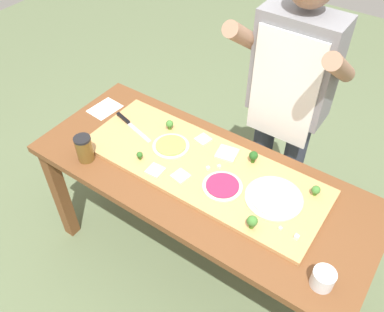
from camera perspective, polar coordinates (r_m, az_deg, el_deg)
name	(u,v)px	position (r m, az deg, el deg)	size (l,w,h in m)	color
ground_plane	(199,259)	(2.65, 1.02, -14.18)	(8.00, 8.00, 0.00)	#60704C
prep_table	(201,189)	(2.10, 1.25, -4.58)	(1.75, 0.72, 0.78)	brown
cutting_board	(202,167)	(2.04, 1.42, -1.55)	(1.26, 0.47, 0.02)	tan
chefs_knife	(129,123)	(2.30, -8.82, 4.57)	(0.30, 0.10, 0.02)	#B7BABF
pizza_whole_beet_magenta	(222,186)	(1.94, 4.27, -4.21)	(0.19, 0.19, 0.02)	beige
pizza_whole_cheese_artichoke	(274,198)	(1.92, 11.35, -5.74)	(0.27, 0.27, 0.02)	beige
pizza_whole_pesto_green	(171,146)	(2.13, -2.96, 1.41)	(0.19, 0.19, 0.02)	beige
pizza_slice_far_right	(227,153)	(2.10, 4.90, 0.35)	(0.10, 0.10, 0.01)	beige
pizza_slice_near_right	(181,176)	(1.98, -1.60, -2.84)	(0.07, 0.07, 0.01)	beige
pizza_slice_near_left	(203,140)	(2.17, 1.56, 2.31)	(0.07, 0.07, 0.01)	beige
pizza_slice_far_left	(155,171)	(2.01, -5.15, -2.03)	(0.08, 0.08, 0.01)	beige
broccoli_floret_center_left	(253,156)	(2.05, 8.57, 0.00)	(0.05, 0.05, 0.07)	#2C5915
broccoli_floret_back_left	(316,190)	(1.97, 16.91, -4.58)	(0.04, 0.04, 0.06)	#487A23
broccoli_floret_back_right	(170,124)	(2.22, -3.15, 4.47)	(0.04, 0.04, 0.06)	#487A23
broccoli_floret_front_left	(252,221)	(1.78, 8.41, -9.02)	(0.05, 0.05, 0.07)	#487A23
broccoli_floret_back_mid	(140,155)	(2.06, -7.32, 0.13)	(0.03, 0.03, 0.05)	#366618
cheese_crumble_a	(219,167)	(2.02, 3.79, -1.49)	(0.02, 0.02, 0.02)	white
cheese_crumble_b	(208,168)	(2.01, 2.26, -1.70)	(0.02, 0.02, 0.02)	white
cheese_crumble_c	(297,237)	(1.81, 14.39, -10.89)	(0.02, 0.02, 0.02)	white
cheese_crumble_d	(280,228)	(1.82, 12.22, -9.85)	(0.01, 0.01, 0.01)	silver
flour_cup	(323,279)	(1.72, 17.78, -16.06)	(0.09, 0.09, 0.08)	white
sauce_jar	(84,149)	(2.12, -14.80, 1.02)	(0.09, 0.09, 0.14)	brown
recipe_note	(105,109)	(2.46, -12.07, 6.48)	(0.14, 0.18, 0.00)	white
cook_center	(289,96)	(2.20, 13.34, 8.14)	(0.54, 0.39, 1.67)	#333847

